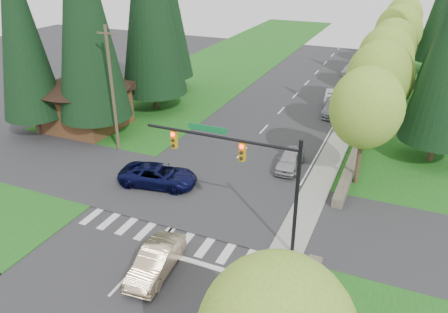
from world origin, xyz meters
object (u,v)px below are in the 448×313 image
Objects in this scene: parked_car_a at (290,160)px; parked_car_d at (355,82)px; parked_car_c at (332,97)px; parked_car_e at (351,69)px; suv_navy at (158,175)px; parked_car_b at (333,107)px; sedan_champagne at (156,261)px.

parked_car_a reaches higher than parked_car_d.
parked_car_a is 23.58m from parked_car_d.
parked_car_d is at bearing 84.42° from parked_car_a.
parked_car_c is 12.77m from parked_car_e.
parked_car_c is at bearing -28.01° from suv_navy.
parked_car_c is (-0.82, 3.51, -0.08)m from parked_car_b.
parked_car_b is 16.31m from parked_car_e.
parked_car_b is 10.32m from parked_car_d.
parked_car_a is 13.26m from parked_car_b.
sedan_champagne reaches higher than parked_car_b.
parked_car_d reaches higher than parked_car_c.
parked_car_e is (0.00, 12.77, -0.03)m from parked_car_c.
parked_car_c is at bearing 79.29° from sedan_champagne.
parked_car_a is 1.06× the size of parked_car_d.
parked_car_b is at bearing 76.89° from sedan_champagne.
parked_car_a is at bearing -99.14° from parked_car_b.
parked_car_a is 29.52m from parked_car_e.
parked_car_b reaches higher than parked_car_a.
parked_car_c is at bearing 97.20° from parked_car_b.
parked_car_a is 0.97× the size of parked_car_e.
parked_car_a is 16.75m from parked_car_c.
parked_car_c reaches higher than parked_car_e.
sedan_champagne is 0.88× the size of parked_car_b.
suv_navy is at bearing -98.19° from parked_car_e.
parked_car_e is at bearing 86.94° from parked_car_b.
parked_car_b is (0.74, 13.24, 0.03)m from parked_car_a.
suv_navy is at bearing -114.12° from parked_car_c.
suv_navy reaches higher than parked_car_a.
parked_car_b is at bearing 84.43° from parked_car_a.
parked_car_a is at bearing -86.55° from parked_car_d.
parked_car_a is at bearing -60.97° from suv_navy.
parked_car_b reaches higher than parked_car_c.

